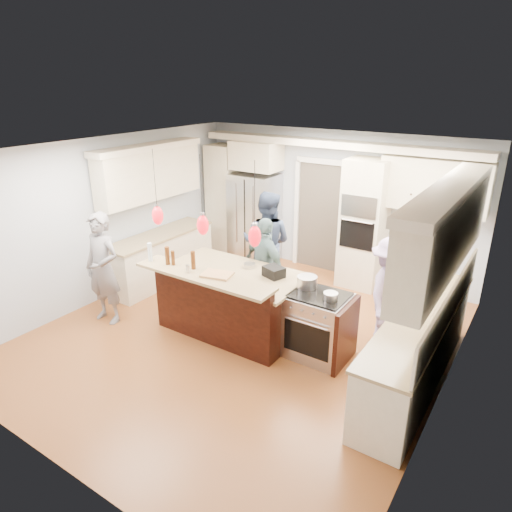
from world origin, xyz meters
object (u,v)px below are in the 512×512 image
(refrigerator, at_px, (254,218))
(person_bar_end, at_px, (103,269))
(person_far_left, at_px, (266,243))
(island_range, at_px, (320,326))
(kitchen_island, at_px, (232,300))

(refrigerator, distance_m, person_bar_end, 3.44)
(person_far_left, bearing_deg, refrigerator, -61.40)
(island_range, relative_size, person_far_left, 0.51)
(person_far_left, bearing_deg, kitchen_island, 88.58)
(kitchen_island, relative_size, island_range, 2.28)
(refrigerator, bearing_deg, kitchen_island, -63.11)
(kitchen_island, xyz_separation_m, person_bar_end, (-1.79, -0.84, 0.39))
(person_bar_end, bearing_deg, person_far_left, 52.82)
(refrigerator, xyz_separation_m, person_bar_end, (-0.49, -3.41, -0.03))
(kitchen_island, height_order, person_bar_end, person_bar_end)
(kitchen_island, bearing_deg, island_range, 3.09)
(island_range, distance_m, person_far_left, 2.20)
(island_range, bearing_deg, person_far_left, 141.78)
(refrigerator, height_order, person_far_left, person_far_left)
(person_bar_end, distance_m, person_far_left, 2.71)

